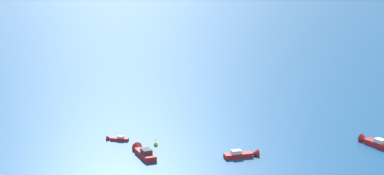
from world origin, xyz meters
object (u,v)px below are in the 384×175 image
(motorboat_outer_ring_a, at_px, (116,139))
(marker_buoy, at_px, (156,144))
(motorboat_far_port, at_px, (243,154))
(motorboat_trailing, at_px, (374,142))
(motorboat_outer_ring_b, at_px, (143,153))

(motorboat_outer_ring_a, distance_m, marker_buoy, 12.04)
(motorboat_far_port, xyz_separation_m, marker_buoy, (-24.96, 0.27, -0.33))
(motorboat_far_port, bearing_deg, motorboat_trailing, 36.46)
(motorboat_far_port, height_order, motorboat_outer_ring_a, motorboat_far_port)
(motorboat_trailing, bearing_deg, motorboat_outer_ring_a, -161.94)
(marker_buoy, bearing_deg, motorboat_outer_ring_a, 179.08)
(motorboat_outer_ring_b, bearing_deg, marker_buoy, 92.76)
(motorboat_trailing, distance_m, motorboat_outer_ring_b, 62.98)
(motorboat_trailing, relative_size, marker_buoy, 4.76)
(motorboat_far_port, bearing_deg, motorboat_outer_ring_b, -161.01)
(motorboat_outer_ring_a, height_order, motorboat_outer_ring_b, motorboat_outer_ring_b)
(motorboat_far_port, relative_size, motorboat_trailing, 0.87)
(motorboat_outer_ring_b, height_order, marker_buoy, motorboat_outer_ring_b)
(motorboat_far_port, xyz_separation_m, motorboat_outer_ring_a, (-37.00, 0.46, -0.24))
(motorboat_outer_ring_b, distance_m, marker_buoy, 8.74)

